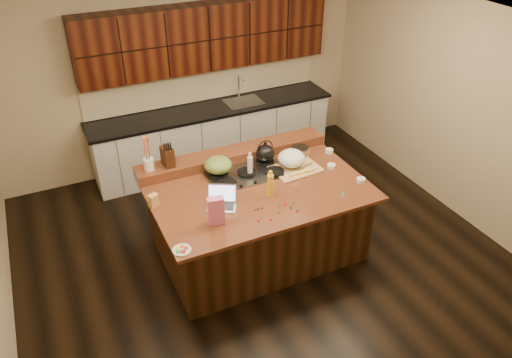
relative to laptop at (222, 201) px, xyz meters
name	(u,v)px	position (x,y,z in m)	size (l,w,h in m)	color
room	(258,154)	(0.49, 0.15, 0.37)	(5.52, 5.02, 2.72)	black
island	(258,220)	(0.49, 0.15, -0.51)	(2.40, 1.60, 0.92)	black
back_ledge	(233,155)	(0.49, 0.85, 0.00)	(2.40, 0.30, 0.12)	black
cooktop	(247,173)	(0.49, 0.45, -0.04)	(0.92, 0.52, 0.05)	gray
back_counter	(211,104)	(0.80, 2.37, 0.01)	(3.70, 0.66, 2.40)	silver
kettle	(265,153)	(0.79, 0.58, 0.09)	(0.23, 0.23, 0.20)	black
green_bowl	(218,165)	(0.19, 0.58, 0.08)	(0.33, 0.33, 0.18)	olive
laptop	(222,201)	(0.00, 0.00, 0.00)	(0.39, 0.36, 0.22)	#B7B7BC
oil_bottle	(270,186)	(0.54, -0.07, 0.08)	(0.07, 0.07, 0.27)	yellow
vinegar_bottle	(250,166)	(0.52, 0.41, 0.07)	(0.06, 0.06, 0.25)	silver
wooden_tray	(293,161)	(1.04, 0.34, 0.04)	(0.58, 0.46, 0.23)	tan
ramekin_a	(361,180)	(1.60, -0.25, -0.04)	(0.10, 0.10, 0.04)	white
ramekin_b	(331,166)	(1.47, 0.15, -0.04)	(0.10, 0.10, 0.04)	white
ramekin_c	(329,151)	(1.64, 0.48, -0.04)	(0.10, 0.10, 0.04)	white
strainer_bowl	(300,152)	(1.27, 0.58, -0.01)	(0.24, 0.24, 0.09)	#996B3F
kitchen_timer	(342,191)	(1.27, -0.37, -0.02)	(0.08, 0.08, 0.07)	silver
pink_bag	(216,211)	(-0.17, -0.27, 0.09)	(0.16, 0.09, 0.30)	pink
candy_plate	(182,250)	(-0.62, -0.52, -0.05)	(0.18, 0.18, 0.01)	white
package_box	(154,200)	(-0.65, 0.29, 0.01)	(0.10, 0.07, 0.14)	#C89146
utensil_crock	(149,164)	(-0.54, 0.85, 0.13)	(0.12, 0.12, 0.14)	white
knife_block	(168,157)	(-0.32, 0.85, 0.17)	(0.11, 0.18, 0.22)	black
gumdrop_0	(297,211)	(0.66, -0.45, -0.05)	(0.02, 0.02, 0.02)	red
gumdrop_1	(279,206)	(0.53, -0.29, -0.05)	(0.02, 0.02, 0.02)	#198C26
gumdrop_2	(271,220)	(0.35, -0.46, -0.05)	(0.02, 0.02, 0.02)	red
gumdrop_3	(290,206)	(0.64, -0.35, -0.05)	(0.02, 0.02, 0.02)	#198C26
gumdrop_4	(259,221)	(0.23, -0.43, -0.05)	(0.02, 0.02, 0.02)	red
gumdrop_5	(298,209)	(0.68, -0.42, -0.05)	(0.02, 0.02, 0.02)	#198C26
gumdrop_6	(291,206)	(0.65, -0.33, -0.05)	(0.02, 0.02, 0.02)	red
gumdrop_7	(291,208)	(0.62, -0.38, -0.05)	(0.02, 0.02, 0.02)	#198C26
gumdrop_8	(262,208)	(0.36, -0.24, -0.05)	(0.02, 0.02, 0.02)	red
gumdrop_9	(294,202)	(0.71, -0.30, -0.05)	(0.02, 0.02, 0.02)	#198C26
gumdrop_10	(286,203)	(0.63, -0.28, -0.05)	(0.02, 0.02, 0.02)	red
gumdrop_11	(256,209)	(0.29, -0.24, -0.05)	(0.02, 0.02, 0.02)	#198C26
gumdrop_12	(258,209)	(0.31, -0.24, -0.05)	(0.02, 0.02, 0.02)	red
gumdrop_13	(279,212)	(0.48, -0.39, -0.05)	(0.02, 0.02, 0.02)	#198C26
gumdrop_14	(285,205)	(0.60, -0.29, -0.05)	(0.02, 0.02, 0.02)	red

